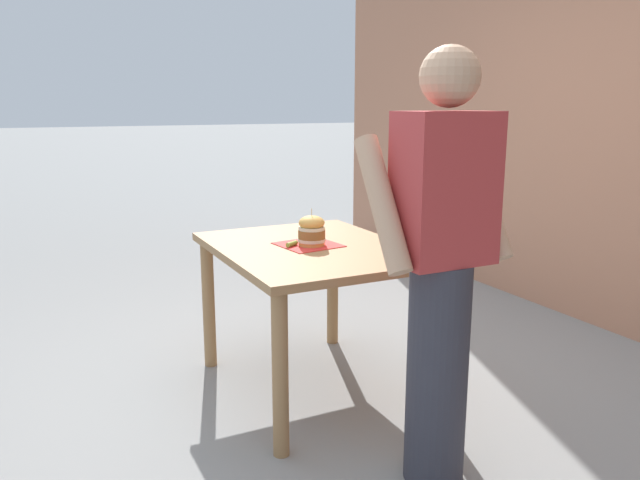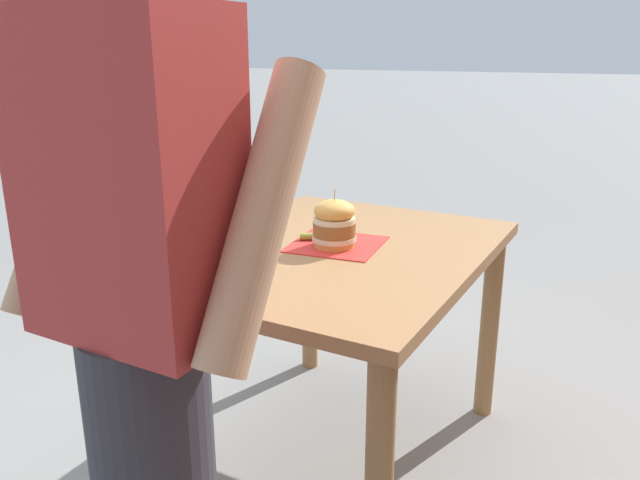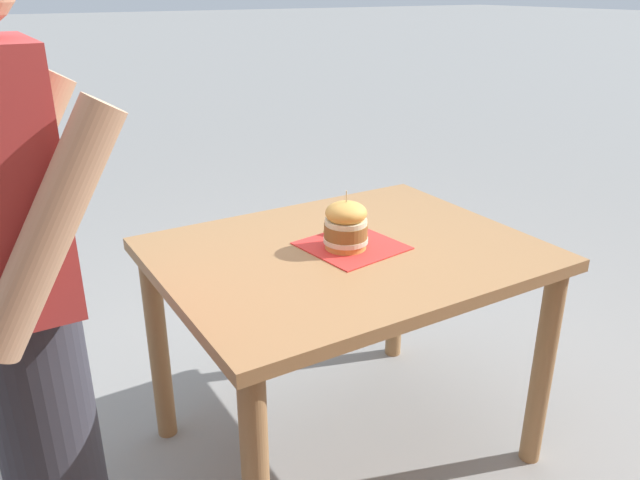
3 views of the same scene
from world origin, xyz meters
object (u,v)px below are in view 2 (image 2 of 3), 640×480
at_px(patio_table, 335,281).
at_px(diner_across_table, 144,335).
at_px(sandwich, 333,223).
at_px(pickle_spear, 311,236).

relative_size(patio_table, diner_across_table, 0.70).
distance_m(sandwich, diner_across_table, 0.94).
bearing_deg(diner_across_table, pickle_spear, -78.59).
distance_m(patio_table, diner_across_table, 0.97).
distance_m(pickle_spear, diner_across_table, 0.99).
bearing_deg(sandwich, patio_table, -128.44).
xyz_separation_m(patio_table, diner_across_table, (-0.09, 0.94, 0.22)).
distance_m(patio_table, sandwich, 0.20).
relative_size(patio_table, sandwich, 6.21).
xyz_separation_m(sandwich, diner_across_table, (-0.10, 0.94, 0.03)).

